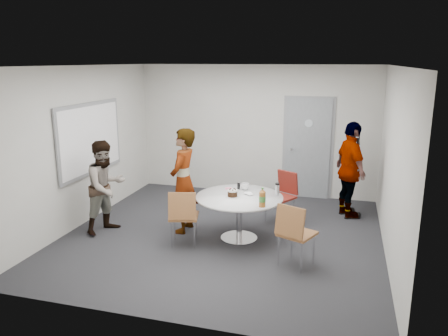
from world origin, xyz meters
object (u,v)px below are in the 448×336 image
(door, at_px, (308,149))
(chair_near_left, at_px, (183,213))
(table, at_px, (241,202))
(chair_far, at_px, (284,191))
(person_right, at_px, (350,170))
(person_left, at_px, (106,187))
(whiteboard, at_px, (91,139))
(person_main, at_px, (183,181))
(chair_near_right, at_px, (294,229))

(door, height_order, chair_near_left, door)
(table, xyz_separation_m, chair_far, (0.54, 0.98, -0.06))
(person_right, bearing_deg, table, 108.87)
(person_left, bearing_deg, whiteboard, 69.18)
(person_right, bearing_deg, person_left, 90.84)
(chair_near_left, height_order, person_main, person_main)
(chair_near_left, xyz_separation_m, chair_near_right, (1.69, -0.25, 0.01))
(door, xyz_separation_m, whiteboard, (-3.56, -2.28, 0.42))
(door, xyz_separation_m, chair_far, (-0.26, -1.57, -0.48))
(door, relative_size, chair_near_right, 2.32)
(door, height_order, table, door)
(whiteboard, bearing_deg, door, 32.66)
(chair_far, bearing_deg, whiteboard, 42.23)
(door, xyz_separation_m, chair_near_right, (0.14, -3.31, -0.47))
(person_main, bearing_deg, chair_near_right, 66.43)
(chair_near_right, bearing_deg, whiteboard, -172.63)
(whiteboard, distance_m, person_right, 4.63)
(chair_far, bearing_deg, person_main, 60.05)
(chair_near_right, xyz_separation_m, chair_far, (-0.39, 1.75, -0.01))
(whiteboard, xyz_separation_m, chair_near_right, (3.70, -1.03, -0.89))
(chair_near_left, distance_m, person_right, 3.18)
(door, distance_m, chair_far, 1.66)
(whiteboard, bearing_deg, chair_near_right, -15.59)
(whiteboard, xyz_separation_m, person_right, (4.41, 1.27, -0.58))
(chair_near_right, bearing_deg, chair_far, 125.59)
(whiteboard, height_order, chair_far, whiteboard)
(chair_far, bearing_deg, table, 91.28)
(table, distance_m, person_main, 1.03)
(door, distance_m, chair_near_right, 3.35)
(table, height_order, chair_near_right, table)
(door, relative_size, chair_near_left, 2.36)
(chair_near_right, height_order, person_right, person_right)
(chair_near_right, distance_m, chair_far, 1.79)
(whiteboard, relative_size, table, 1.39)
(chair_near_left, bearing_deg, person_right, 26.28)
(person_left, relative_size, person_right, 0.88)
(table, bearing_deg, chair_far, 61.27)
(whiteboard, relative_size, chair_near_left, 2.12)
(person_main, height_order, person_right, person_right)
(person_right, bearing_deg, chair_near_left, 106.30)
(table, height_order, person_main, person_main)
(chair_near_left, bearing_deg, chair_near_right, -22.58)
(door, bearing_deg, person_left, -136.89)
(chair_near_right, relative_size, person_main, 0.53)
(whiteboard, height_order, person_main, whiteboard)
(person_left, bearing_deg, chair_near_left, -77.82)
(whiteboard, xyz_separation_m, chair_near_left, (2.00, -0.78, -0.90))
(table, bearing_deg, person_main, 174.46)
(door, bearing_deg, table, -107.28)
(person_main, height_order, person_left, person_main)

